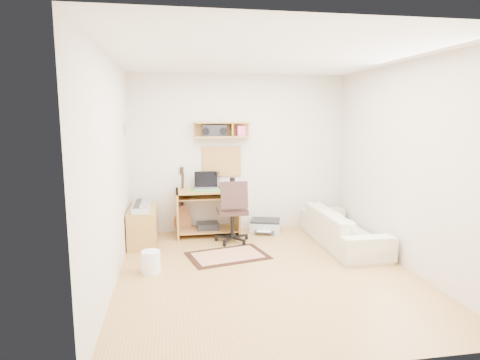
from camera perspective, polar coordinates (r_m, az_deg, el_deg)
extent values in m
cube|color=#B4864B|center=(5.21, 3.63, -12.76)|extent=(3.60, 4.00, 0.01)
cube|color=white|center=(4.89, 3.95, 16.98)|extent=(3.60, 4.00, 0.01)
cube|color=beige|center=(6.84, -0.09, 3.75)|extent=(3.60, 0.01, 2.60)
cube|color=beige|center=(4.80, -17.68, 1.09)|extent=(0.01, 4.00, 2.60)
cube|color=beige|center=(5.58, 22.15, 1.90)|extent=(0.01, 4.00, 2.60)
cube|color=#AB813C|center=(6.64, -2.48, 7.05)|extent=(0.90, 0.25, 0.26)
cube|color=tan|center=(6.78, -2.56, 2.60)|extent=(0.64, 0.03, 0.49)
cube|color=#4C8CBF|center=(6.25, -15.80, 6.78)|extent=(0.02, 0.20, 0.15)
cylinder|color=black|center=(6.54, -1.07, -0.49)|extent=(0.09, 0.09, 0.19)
cylinder|color=#2F3B8F|center=(6.69, -2.05, -0.68)|extent=(0.07, 0.07, 0.10)
cube|color=black|center=(6.62, -3.65, 6.86)|extent=(0.38, 0.18, 0.20)
cube|color=beige|center=(5.74, -1.75, -10.50)|extent=(1.20, 0.94, 0.01)
cube|color=#AB813C|center=(6.38, -13.44, -6.24)|extent=(0.40, 0.90, 0.55)
cube|color=#B2B5BA|center=(6.31, -13.54, -3.52)|extent=(0.25, 0.81, 0.07)
cylinder|color=white|center=(5.24, -12.36, -11.15)|extent=(0.28, 0.28, 0.28)
cube|color=#A5A8AA|center=(6.91, 3.58, -6.46)|extent=(0.59, 0.52, 0.19)
imported|color=beige|center=(6.29, 14.27, -5.70)|extent=(0.54, 1.83, 0.72)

